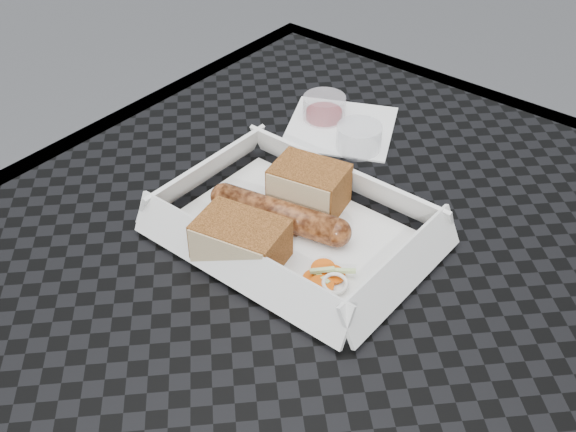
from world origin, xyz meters
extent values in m
cube|color=black|center=(0.00, 0.00, 0.74)|extent=(0.80, 0.80, 0.01)
cube|color=black|center=(0.00, 0.39, 0.73)|extent=(0.80, 0.03, 0.03)
cube|color=black|center=(-0.39, 0.00, 0.73)|extent=(0.03, 0.80, 0.03)
cylinder|color=black|center=(-0.35, 0.35, 0.36)|extent=(0.03, 0.03, 0.73)
cube|color=white|center=(-0.09, 0.02, 0.75)|extent=(0.22, 0.15, 0.00)
cylinder|color=brown|center=(-0.10, 0.02, 0.76)|extent=(0.12, 0.05, 0.03)
sphere|color=brown|center=(-0.05, 0.03, 0.76)|extent=(0.03, 0.03, 0.03)
sphere|color=brown|center=(-0.16, 0.00, 0.76)|extent=(0.03, 0.03, 0.03)
cube|color=brown|center=(-0.10, 0.06, 0.77)|extent=(0.08, 0.06, 0.04)
cube|color=brown|center=(-0.10, -0.04, 0.77)|extent=(0.09, 0.07, 0.04)
cylinder|color=#D75009|center=(-0.03, -0.01, 0.75)|extent=(0.02, 0.02, 0.00)
torus|color=white|center=(-0.02, -0.02, 0.75)|extent=(0.02, 0.02, 0.00)
cube|color=#B2D17F|center=(-0.01, -0.01, 0.75)|extent=(0.02, 0.02, 0.00)
cube|color=white|center=(-0.17, 0.20, 0.75)|extent=(0.16, 0.16, 0.00)
cylinder|color=maroon|center=(-0.19, 0.21, 0.76)|extent=(0.05, 0.05, 0.03)
cylinder|color=silver|center=(-0.12, 0.18, 0.76)|extent=(0.05, 0.05, 0.03)
camera|label=1|loc=(0.24, -0.39, 1.19)|focal=45.00mm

